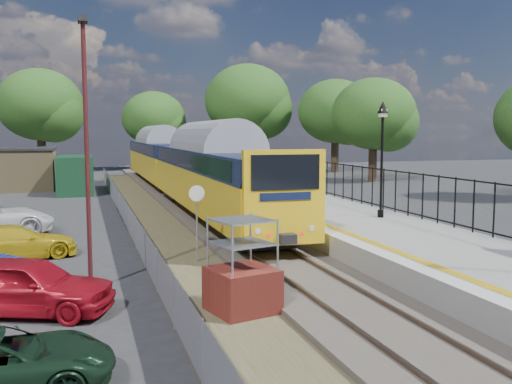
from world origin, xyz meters
name	(u,v)px	position (x,y,z in m)	size (l,w,h in m)	color
ground	(317,290)	(0.00, 0.00, 0.00)	(120.00, 120.00, 0.00)	#2D2D30
track_bed	(218,230)	(-0.47, 9.67, 0.09)	(5.90, 80.00, 0.29)	#473F38
platform	(334,222)	(4.20, 8.00, 0.45)	(5.00, 70.00, 0.90)	gray
platform_edge	(289,214)	(2.14, 8.00, 0.90)	(0.90, 70.00, 0.01)	silver
victorian_lamp_north	(382,132)	(5.30, 6.00, 4.30)	(0.44, 0.44, 4.60)	black
palisade_fence	(469,204)	(6.55, 2.24, 1.84)	(0.12, 26.00, 2.00)	black
wire_fence	(126,214)	(-4.20, 12.00, 0.60)	(0.06, 52.00, 1.20)	#999EA3
outbuilding	(13,170)	(-10.91, 31.21, 1.52)	(10.80, 10.10, 3.12)	#907A51
tree_line	(160,108)	(1.40, 42.00, 6.61)	(56.80, 43.80, 11.88)	#332319
train	(178,162)	(0.00, 23.01, 2.34)	(2.82, 40.83, 3.51)	yellow
brick_plinth	(242,268)	(-2.50, -1.40, 1.10)	(1.74, 1.74, 2.29)	maroon
speed_sign	(197,211)	(-2.50, 4.05, 1.72)	(0.52, 0.10, 2.56)	#999EA3
carpark_lamp	(86,138)	(-5.89, 1.79, 4.13)	(0.25, 0.50, 7.26)	#4A1818
car_red	(27,285)	(-7.36, 0.04, 0.69)	(1.63, 4.06, 1.38)	#AE101E
car_yellow	(15,242)	(-8.26, 6.40, 0.58)	(1.63, 4.01, 1.16)	gold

